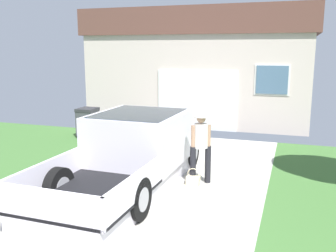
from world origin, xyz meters
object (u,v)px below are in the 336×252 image
(pickup_truck, at_px, (135,152))
(person_with_hat, at_px, (201,142))
(wheeled_trash_bin, at_px, (88,121))
(handbag, at_px, (193,180))
(house_with_garage, at_px, (205,65))

(pickup_truck, distance_m, person_with_hat, 1.51)
(pickup_truck, xyz_separation_m, wheeled_trash_bin, (-3.44, 3.76, -0.16))
(handbag, distance_m, house_with_garage, 9.31)
(house_with_garage, bearing_deg, pickup_truck, -86.87)
(person_with_hat, distance_m, house_with_garage, 8.99)
(pickup_truck, height_order, handbag, pickup_truck)
(pickup_truck, relative_size, handbag, 13.79)
(pickup_truck, bearing_deg, house_with_garage, 94.34)
(person_with_hat, bearing_deg, pickup_truck, -12.67)
(person_with_hat, height_order, wheeled_trash_bin, person_with_hat)
(handbag, relative_size, house_with_garage, 0.04)
(person_with_hat, distance_m, wheeled_trash_bin, 5.92)
(house_with_garage, height_order, wheeled_trash_bin, house_with_garage)
(handbag, distance_m, wheeled_trash_bin, 5.93)
(pickup_truck, relative_size, house_with_garage, 0.59)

